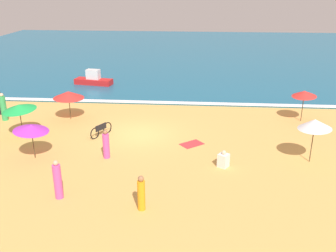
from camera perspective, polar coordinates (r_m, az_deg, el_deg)
The scene contains 16 objects.
ground_plane at distance 23.26m, azimuth -4.32°, elevation -1.27°, with size 60.00×60.00×0.00m, color #E0A856.
ocean_water at distance 50.15m, azimuth 0.56°, elevation 10.97°, with size 60.00×44.00×0.10m, color #196084.
wave_breaker_foam at distance 29.10m, azimuth -2.47°, elevation 3.62°, with size 57.00×0.70×0.01m, color white.
beach_umbrella_0 at distance 23.97m, azimuth -21.55°, elevation 2.63°, with size 2.80×2.80×2.12m.
beach_umbrella_2 at distance 20.75m, azimuth -19.95°, elevation -0.28°, with size 2.08×2.06×1.99m.
beach_umbrella_3 at distance 20.34m, azimuth 21.27°, elevation 0.28°, with size 1.78×1.75×2.41m.
beach_umbrella_4 at distance 26.09m, azimuth -14.77°, elevation 4.59°, with size 2.85×2.84×2.00m.
beach_umbrella_6 at distance 26.42m, azimuth 19.86°, elevation 4.62°, with size 2.27×2.27×2.16m.
parked_bicycle at distance 23.23m, azimuth -10.04°, elevation -0.56°, with size 0.95×1.61×0.76m.
beachgoer_2 at distance 15.60m, azimuth -4.05°, elevation -10.14°, with size 0.44×0.44×1.55m.
beachgoer_3 at distance 20.17m, azimuth -9.32°, elevation -2.84°, with size 0.49×0.49×1.58m.
beachgoer_4 at distance 16.96m, azimuth -16.30°, elevation -7.90°, with size 0.43×0.43×1.79m.
beachgoer_7 at distance 19.32m, azimuth 8.35°, elevation -5.08°, with size 0.65×0.65×0.90m.
beachgoer_8 at distance 27.60m, azimuth -23.56°, elevation 2.54°, with size 0.55×0.55×1.89m.
beach_towel_0 at distance 21.87m, azimuth 3.60°, elevation -2.73°, with size 1.53×1.46×0.01m.
small_boat_0 at distance 34.83m, azimuth -11.17°, elevation 6.88°, with size 3.50×1.65×1.34m.
Camera 1 is at (3.46, -21.25, 8.80)m, focal length 40.43 mm.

